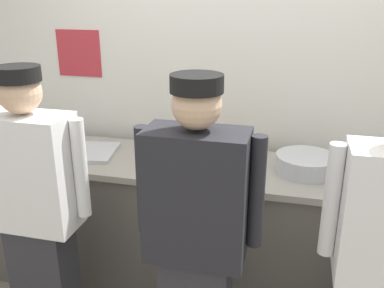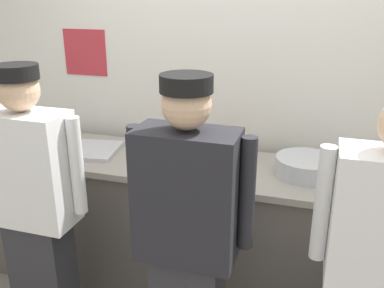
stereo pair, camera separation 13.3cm
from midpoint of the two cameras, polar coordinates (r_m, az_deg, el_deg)
The scene contains 13 objects.
wall_back at distance 2.90m, azimuth 2.99°, elevation 10.94°, with size 4.94×0.11×2.97m.
prep_counter at distance 2.84m, azimuth 0.80°, elevation -11.38°, with size 3.15×0.64×0.92m.
chef_near_left at distance 2.41m, azimuth -21.73°, elevation -8.21°, with size 0.59×0.24×1.61m.
chef_center at distance 2.00m, azimuth -1.39°, elevation -12.56°, with size 0.59×0.24×1.63m.
plate_stack_front at distance 2.50m, azimuth 20.46°, elevation -4.54°, with size 0.23×0.23×0.06m.
plate_stack_rear at distance 2.61m, azimuth 0.15°, elevation -1.80°, with size 0.19×0.19×0.10m.
mixing_bowl_steel at distance 2.57m, azimuth 13.67°, elevation -2.61°, with size 0.35×0.35×0.11m, color #B7BABF.
sheet_tray at distance 2.91m, azimuth -15.80°, elevation -1.02°, with size 0.43×0.35×0.02m, color #B7BABF.
squeeze_bottle_primary at distance 2.68m, azimuth 5.38°, elevation -0.12°, with size 0.05×0.05×0.21m.
squeeze_bottle_secondary at distance 2.67m, azimuth -7.17°, elevation -0.27°, with size 0.06×0.06×0.20m.
squeeze_bottle_spare at distance 2.74m, azimuth 2.14°, elevation 0.34°, with size 0.06×0.06×0.20m.
ramekin_orange_sauce at distance 2.72m, azimuth -3.45°, elevation -1.53°, with size 0.10×0.10×0.04m.
ramekin_yellow_sauce at distance 3.18m, azimuth -19.01°, elevation 0.59°, with size 0.08×0.08×0.04m.
Camera 1 is at (0.49, -2.04, 1.94)m, focal length 39.61 mm.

